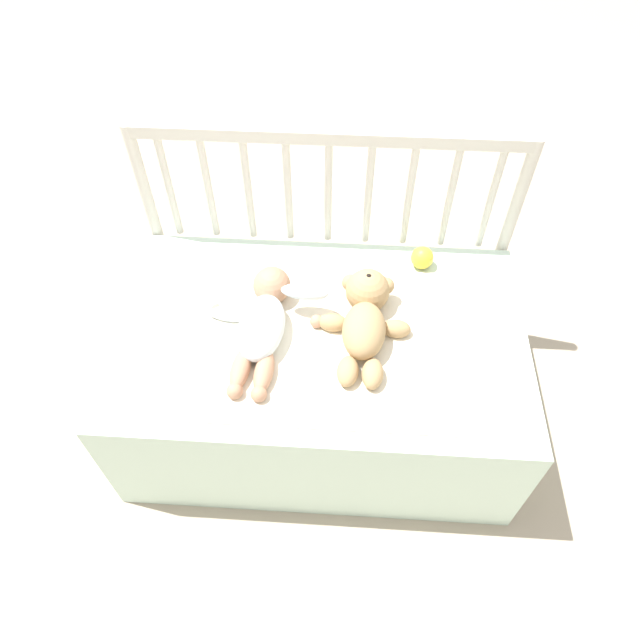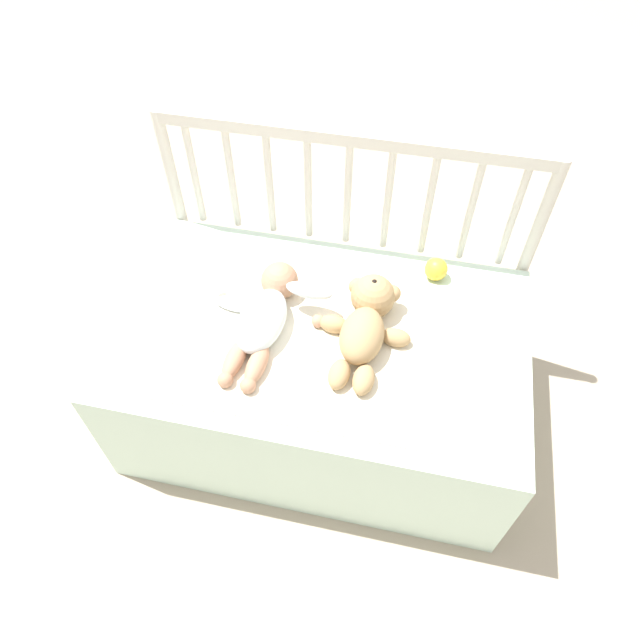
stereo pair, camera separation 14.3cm
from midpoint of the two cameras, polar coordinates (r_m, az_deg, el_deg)
name	(u,v)px [view 2 (the right image)]	position (r m, az deg, el deg)	size (l,w,h in m)	color
ground_plane	(321,409)	(1.93, 2.21, -9.01)	(12.00, 12.00, 0.00)	tan
crib_mattress	(321,374)	(1.75, 2.42, -5.52)	(1.14, 0.71, 0.43)	silver
crib_rail	(347,205)	(1.74, 5.13, 11.32)	(1.14, 0.04, 0.81)	beige
blanket	(304,338)	(1.56, 1.05, -1.92)	(0.78, 0.55, 0.01)	silver
teddy_bear	(366,322)	(1.54, 7.27, -0.34)	(0.26, 0.36, 0.13)	tan
baby	(265,314)	(1.56, -2.93, 0.41)	(0.34, 0.42, 0.11)	white
toy_ball	(436,269)	(1.74, 13.87, 4.83)	(0.07, 0.07, 0.07)	yellow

